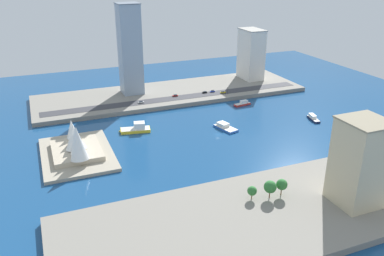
{
  "coord_description": "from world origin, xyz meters",
  "views": [
    {
      "loc": [
        -231.11,
        112.98,
        112.31
      ],
      "look_at": [
        7.31,
        16.42,
        4.93
      ],
      "focal_mm": 37.46,
      "sensor_mm": 36.0,
      "label": 1
    }
  ],
  "objects_px": {
    "catamaran_blue": "(225,127)",
    "opera_landmark": "(76,142)",
    "suv_black": "(205,92)",
    "hatchback_blue": "(212,91)",
    "patrol_launch_navy": "(313,118)",
    "ferry_yellow_fast": "(137,128)",
    "hotel_broad_white": "(251,54)",
    "van_white": "(141,102)",
    "taxi_yellow_cab": "(223,92)",
    "office_block_beige": "(360,163)",
    "water_taxi_orange": "(349,131)",
    "traffic_light_waterfront": "(228,90)",
    "tower_tall_glass": "(130,50)",
    "tugboat_red": "(243,104)",
    "pickup_red": "(175,95)"
  },
  "relations": [
    {
      "from": "catamaran_blue",
      "to": "ferry_yellow_fast",
      "type": "xyz_separation_m",
      "value": [
        19.06,
        60.64,
        0.91
      ]
    },
    {
      "from": "taxi_yellow_cab",
      "to": "catamaran_blue",
      "type": "bearing_deg",
      "value": 155.04
    },
    {
      "from": "taxi_yellow_cab",
      "to": "suv_black",
      "type": "bearing_deg",
      "value": 67.65
    },
    {
      "from": "opera_landmark",
      "to": "van_white",
      "type": "bearing_deg",
      "value": -39.47
    },
    {
      "from": "catamaran_blue",
      "to": "opera_landmark",
      "type": "relative_size",
      "value": 0.46
    },
    {
      "from": "traffic_light_waterfront",
      "to": "opera_landmark",
      "type": "bearing_deg",
      "value": 116.43
    },
    {
      "from": "water_taxi_orange",
      "to": "pickup_red",
      "type": "bearing_deg",
      "value": 37.63
    },
    {
      "from": "suv_black",
      "to": "van_white",
      "type": "bearing_deg",
      "value": 95.19
    },
    {
      "from": "patrol_launch_navy",
      "to": "ferry_yellow_fast",
      "type": "bearing_deg",
      "value": 77.66
    },
    {
      "from": "tugboat_red",
      "to": "ferry_yellow_fast",
      "type": "distance_m",
      "value": 99.73
    },
    {
      "from": "patrol_launch_navy",
      "to": "pickup_red",
      "type": "bearing_deg",
      "value": 44.39
    },
    {
      "from": "water_taxi_orange",
      "to": "hotel_broad_white",
      "type": "distance_m",
      "value": 144.76
    },
    {
      "from": "traffic_light_waterfront",
      "to": "taxi_yellow_cab",
      "type": "bearing_deg",
      "value": 26.19
    },
    {
      "from": "hatchback_blue",
      "to": "traffic_light_waterfront",
      "type": "height_order",
      "value": "traffic_light_waterfront"
    },
    {
      "from": "suv_black",
      "to": "taxi_yellow_cab",
      "type": "relative_size",
      "value": 0.88
    },
    {
      "from": "hotel_broad_white",
      "to": "traffic_light_waterfront",
      "type": "relative_size",
      "value": 7.48
    },
    {
      "from": "hatchback_blue",
      "to": "catamaran_blue",
      "type": "bearing_deg",
      "value": 161.99
    },
    {
      "from": "tower_tall_glass",
      "to": "pickup_red",
      "type": "xyz_separation_m",
      "value": [
        -25.03,
        -31.74,
        -37.76
      ]
    },
    {
      "from": "catamaran_blue",
      "to": "van_white",
      "type": "relative_size",
      "value": 4.14
    },
    {
      "from": "office_block_beige",
      "to": "taxi_yellow_cab",
      "type": "bearing_deg",
      "value": -5.66
    },
    {
      "from": "traffic_light_waterfront",
      "to": "tugboat_red",
      "type": "bearing_deg",
      "value": -171.63
    },
    {
      "from": "opera_landmark",
      "to": "taxi_yellow_cab",
      "type": "bearing_deg",
      "value": -61.64
    },
    {
      "from": "ferry_yellow_fast",
      "to": "office_block_beige",
      "type": "bearing_deg",
      "value": -150.96
    },
    {
      "from": "water_taxi_orange",
      "to": "van_white",
      "type": "xyz_separation_m",
      "value": [
        108.76,
        121.13,
        2.76
      ]
    },
    {
      "from": "hotel_broad_white",
      "to": "van_white",
      "type": "height_order",
      "value": "hotel_broad_white"
    },
    {
      "from": "suv_black",
      "to": "patrol_launch_navy",
      "type": "bearing_deg",
      "value": -146.76
    },
    {
      "from": "suv_black",
      "to": "catamaran_blue",
      "type": "bearing_deg",
      "value": 167.52
    },
    {
      "from": "traffic_light_waterfront",
      "to": "van_white",
      "type": "bearing_deg",
      "value": 86.0
    },
    {
      "from": "pickup_red",
      "to": "tugboat_red",
      "type": "bearing_deg",
      "value": -124.89
    },
    {
      "from": "tugboat_red",
      "to": "hatchback_blue",
      "type": "relative_size",
      "value": 3.57
    },
    {
      "from": "pickup_red",
      "to": "ferry_yellow_fast",
      "type": "bearing_deg",
      "value": 138.24
    },
    {
      "from": "patrol_launch_navy",
      "to": "hatchback_blue",
      "type": "height_order",
      "value": "hatchback_blue"
    },
    {
      "from": "water_taxi_orange",
      "to": "patrol_launch_navy",
      "type": "relative_size",
      "value": 0.78
    },
    {
      "from": "catamaran_blue",
      "to": "suv_black",
      "type": "bearing_deg",
      "value": -12.48
    },
    {
      "from": "tower_tall_glass",
      "to": "taxi_yellow_cab",
      "type": "xyz_separation_m",
      "value": [
        -32.09,
        -74.44,
        -37.78
      ]
    },
    {
      "from": "office_block_beige",
      "to": "van_white",
      "type": "relative_size",
      "value": 8.77
    },
    {
      "from": "hotel_broad_white",
      "to": "hatchback_blue",
      "type": "height_order",
      "value": "hotel_broad_white"
    },
    {
      "from": "water_taxi_orange",
      "to": "office_block_beige",
      "type": "height_order",
      "value": "office_block_beige"
    },
    {
      "from": "van_white",
      "to": "taxi_yellow_cab",
      "type": "bearing_deg",
      "value": -90.55
    },
    {
      "from": "tugboat_red",
      "to": "opera_landmark",
      "type": "xyz_separation_m",
      "value": [
        -46.98,
        141.79,
        8.43
      ]
    },
    {
      "from": "hotel_broad_white",
      "to": "van_white",
      "type": "distance_m",
      "value": 128.61
    },
    {
      "from": "taxi_yellow_cab",
      "to": "opera_landmark",
      "type": "height_order",
      "value": "opera_landmark"
    },
    {
      "from": "ferry_yellow_fast",
      "to": "taxi_yellow_cab",
      "type": "bearing_deg",
      "value": -62.41
    },
    {
      "from": "catamaran_blue",
      "to": "van_white",
      "type": "height_order",
      "value": "van_white"
    },
    {
      "from": "patrol_launch_navy",
      "to": "opera_landmark",
      "type": "xyz_separation_m",
      "value": [
        3.14,
        175.57,
        8.42
      ]
    },
    {
      "from": "catamaran_blue",
      "to": "water_taxi_orange",
      "type": "distance_m",
      "value": 87.45
    },
    {
      "from": "office_block_beige",
      "to": "taxi_yellow_cab",
      "type": "relative_size",
      "value": 8.77
    },
    {
      "from": "office_block_beige",
      "to": "pickup_red",
      "type": "relative_size",
      "value": 9.02
    },
    {
      "from": "office_block_beige",
      "to": "suv_black",
      "type": "xyz_separation_m",
      "value": [
        187.3,
        -2.95,
        -20.56
      ]
    },
    {
      "from": "office_block_beige",
      "to": "tower_tall_glass",
      "type": "xyz_separation_m",
      "value": [
        213.22,
        56.48,
        17.22
      ]
    }
  ]
}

